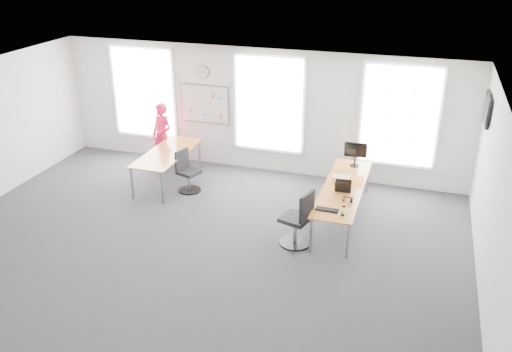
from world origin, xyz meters
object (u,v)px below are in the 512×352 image
(desk_right, at_px, (343,189))
(headphones, at_px, (347,200))
(monitor, at_px, (356,152))
(person, at_px, (162,135))
(keyboard, at_px, (327,210))
(chair_right, at_px, (298,222))
(desk_left, at_px, (167,155))
(chair_left, at_px, (187,173))

(desk_right, distance_m, headphones, 0.67)
(headphones, relative_size, monitor, 0.35)
(person, height_order, keyboard, person)
(keyboard, height_order, monitor, monitor)
(person, bearing_deg, chair_right, -15.07)
(person, bearing_deg, headphones, -4.85)
(desk_left, distance_m, monitor, 4.28)
(headphones, distance_m, monitor, 1.81)
(desk_left, relative_size, keyboard, 5.02)
(desk_right, relative_size, headphones, 15.38)
(chair_left, distance_m, person, 1.66)
(chair_right, bearing_deg, keyboard, 125.54)
(chair_right, distance_m, headphones, 1.04)
(person, bearing_deg, desk_right, 1.17)
(person, height_order, headphones, person)
(headphones, bearing_deg, chair_left, 148.34)
(keyboard, relative_size, headphones, 2.21)
(desk_right, height_order, person, person)
(desk_right, distance_m, chair_right, 1.41)
(desk_right, height_order, chair_right, chair_right)
(chair_left, distance_m, keyboard, 3.73)
(desk_right, bearing_deg, desk_left, 172.96)
(keyboard, distance_m, monitor, 2.26)
(monitor, bearing_deg, chair_left, -170.02)
(keyboard, xyz_separation_m, monitor, (0.17, 2.23, 0.32))
(desk_left, bearing_deg, chair_right, -26.45)
(monitor, bearing_deg, desk_left, -174.59)
(desk_left, height_order, keyboard, desk_left)
(desk_left, height_order, person, person)
(headphones, bearing_deg, desk_left, 147.53)
(desk_left, relative_size, headphones, 11.09)
(chair_right, xyz_separation_m, monitor, (0.66, 2.40, 0.57))
(chair_left, height_order, headphones, chair_left)
(headphones, xyz_separation_m, monitor, (-0.12, 1.79, 0.28))
(chair_left, relative_size, person, 0.59)
(desk_left, distance_m, chair_left, 0.69)
(monitor, bearing_deg, headphones, -89.21)
(person, bearing_deg, chair_left, -26.13)
(desk_right, bearing_deg, chair_right, -116.04)
(monitor, bearing_deg, desk_right, -95.81)
(desk_left, xyz_separation_m, chair_right, (3.55, -1.77, -0.23))
(desk_right, bearing_deg, person, 163.28)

